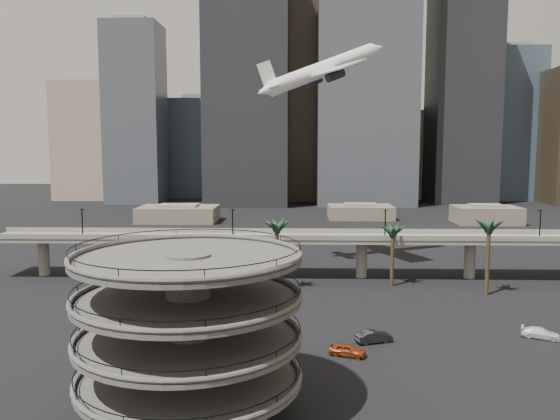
{
  "coord_description": "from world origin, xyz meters",
  "views": [
    {
      "loc": [
        -2.7,
        -55.31,
        26.3
      ],
      "look_at": [
        -4.99,
        28.0,
        16.92
      ],
      "focal_mm": 35.0,
      "sensor_mm": 36.0,
      "label": 1
    }
  ],
  "objects_px": {
    "parking_ramp": "(189,319)",
    "car_b": "(374,337)",
    "airborne_jet": "(322,70)",
    "car_c": "(541,333)",
    "car_a": "(347,350)",
    "overpass": "(308,242)"
  },
  "relations": [
    {
      "from": "parking_ramp",
      "to": "overpass",
      "type": "distance_m",
      "value": 60.46
    },
    {
      "from": "car_c",
      "to": "car_b",
      "type": "bearing_deg",
      "value": 120.3
    },
    {
      "from": "parking_ramp",
      "to": "car_a",
      "type": "distance_m",
      "value": 25.03
    },
    {
      "from": "parking_ramp",
      "to": "car_c",
      "type": "xyz_separation_m",
      "value": [
        44.65,
        23.25,
        -9.1
      ]
    },
    {
      "from": "car_a",
      "to": "overpass",
      "type": "bearing_deg",
      "value": 24.11
    },
    {
      "from": "parking_ramp",
      "to": "car_c",
      "type": "relative_size",
      "value": 4.4
    },
    {
      "from": "airborne_jet",
      "to": "car_c",
      "type": "distance_m",
      "value": 70.75
    },
    {
      "from": "car_a",
      "to": "car_c",
      "type": "bearing_deg",
      "value": -56.43
    },
    {
      "from": "parking_ramp",
      "to": "car_c",
      "type": "distance_m",
      "value": 51.16
    },
    {
      "from": "overpass",
      "to": "car_c",
      "type": "xyz_separation_m",
      "value": [
        31.65,
        -35.75,
        -6.61
      ]
    },
    {
      "from": "car_c",
      "to": "airborne_jet",
      "type": "bearing_deg",
      "value": 54.82
    },
    {
      "from": "car_b",
      "to": "car_c",
      "type": "height_order",
      "value": "car_b"
    },
    {
      "from": "airborne_jet",
      "to": "car_c",
      "type": "bearing_deg",
      "value": -83.88
    },
    {
      "from": "parking_ramp",
      "to": "car_b",
      "type": "relative_size",
      "value": 4.36
    },
    {
      "from": "car_b",
      "to": "car_c",
      "type": "distance_m",
      "value": 23.68
    },
    {
      "from": "overpass",
      "to": "airborne_jet",
      "type": "relative_size",
      "value": 4.24
    },
    {
      "from": "airborne_jet",
      "to": "car_b",
      "type": "bearing_deg",
      "value": -108.74
    },
    {
      "from": "overpass",
      "to": "car_a",
      "type": "distance_m",
      "value": 43.74
    },
    {
      "from": "airborne_jet",
      "to": "car_b",
      "type": "xyz_separation_m",
      "value": [
        4.81,
        -51.0,
        -42.73
      ]
    },
    {
      "from": "airborne_jet",
      "to": "car_a",
      "type": "bearing_deg",
      "value": -113.33
    },
    {
      "from": "parking_ramp",
      "to": "car_b",
      "type": "xyz_separation_m",
      "value": [
        21.09,
        20.89,
        -9.0
      ]
    },
    {
      "from": "parking_ramp",
      "to": "car_a",
      "type": "height_order",
      "value": "parking_ramp"
    }
  ]
}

